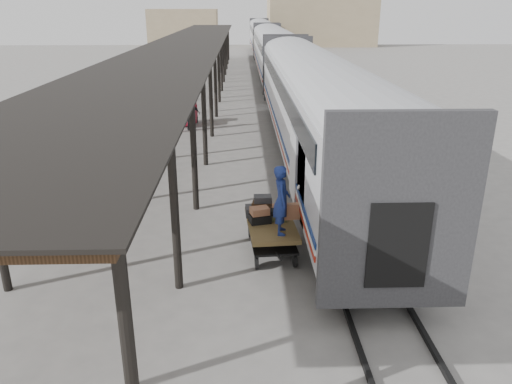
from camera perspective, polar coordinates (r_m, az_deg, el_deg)
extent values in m
plane|color=slate|center=(14.11, -2.34, -6.50)|extent=(160.00, 160.00, 0.00)
cube|color=silver|center=(21.14, 6.60, 9.98)|extent=(3.00, 24.00, 2.90)
cube|color=#28282B|center=(9.93, 16.05, -2.82)|extent=(3.04, 0.22, 3.50)
cube|color=black|center=(20.83, 2.46, 12.45)|extent=(0.04, 22.08, 0.65)
cube|color=black|center=(21.51, 6.41, 5.52)|extent=(2.55, 23.04, 0.50)
cube|color=silver|center=(46.83, 2.07, 15.78)|extent=(3.00, 24.00, 2.90)
cube|color=#28282B|center=(35.01, 3.34, 14.19)|extent=(3.04, 0.22, 3.50)
cube|color=black|center=(46.69, 0.14, 16.89)|extent=(0.04, 22.08, 0.65)
cube|color=black|center=(47.00, 2.04, 13.71)|extent=(2.55, 23.04, 0.50)
cube|color=silver|center=(72.74, 0.71, 17.45)|extent=(3.00, 24.00, 2.90)
cube|color=#28282B|center=(60.87, 1.19, 16.86)|extent=(3.04, 0.22, 3.50)
cube|color=black|center=(72.65, -0.55, 18.15)|extent=(0.04, 22.08, 0.65)
cube|color=black|center=(72.85, 0.70, 16.11)|extent=(2.55, 23.04, 0.50)
cube|color=black|center=(12.92, 6.19, 1.17)|extent=(0.50, 1.70, 2.00)
imported|color=silver|center=(12.96, 6.16, 0.59)|extent=(0.72, 0.89, 1.72)
cube|color=#A06545|center=(13.00, 4.40, -2.19)|extent=(0.57, 0.25, 0.42)
cube|color=#422B19|center=(36.83, -7.61, 16.55)|extent=(4.60, 64.00, 0.18)
cube|color=black|center=(36.82, -7.62, 16.73)|extent=(4.90, 64.30, 0.06)
cylinder|color=black|center=(37.27, -10.69, 13.33)|extent=(0.20, 0.20, 4.00)
cylinder|color=black|center=(67.96, -6.74, 16.60)|extent=(0.20, 0.20, 4.00)
cylinder|color=black|center=(7.26, -14.33, -17.46)|extent=(0.20, 0.20, 4.00)
cylinder|color=black|center=(36.87, -4.21, 13.55)|extent=(0.20, 0.20, 4.00)
cylinder|color=black|center=(67.74, -3.13, 16.69)|extent=(0.20, 0.20, 4.00)
cube|color=black|center=(47.06, 1.13, 12.70)|extent=(0.10, 150.00, 0.12)
cube|color=black|center=(47.15, 2.92, 12.69)|extent=(0.10, 150.00, 0.12)
cube|color=tan|center=(91.65, 7.36, 18.78)|extent=(18.00, 10.00, 8.00)
cube|color=tan|center=(95.19, -8.26, 18.19)|extent=(12.00, 8.00, 6.00)
cube|color=brown|center=(13.65, 1.75, -3.74)|extent=(1.42, 2.49, 0.12)
cube|color=black|center=(13.80, 1.73, -5.06)|extent=(1.32, 2.38, 0.06)
cylinder|color=black|center=(13.01, 0.07, -7.95)|extent=(0.11, 0.40, 0.40)
cylinder|color=black|center=(13.14, 4.45, -7.71)|extent=(0.11, 0.40, 0.40)
cylinder|color=black|center=(14.71, -0.71, -4.45)|extent=(0.11, 0.40, 0.40)
cylinder|color=black|center=(14.82, 3.16, -4.27)|extent=(0.11, 0.40, 0.40)
cube|color=#353537|center=(14.07, 0.27, -2.16)|extent=(0.74, 0.53, 0.25)
cube|color=#A06545|center=(14.24, 2.44, -1.98)|extent=(0.58, 0.42, 0.20)
cube|color=black|center=(13.59, 0.45, -3.05)|extent=(0.64, 0.51, 0.22)
cube|color=#494F2F|center=(13.75, 2.67, -2.90)|extent=(0.49, 0.37, 0.17)
cube|color=#452E1B|center=(13.97, 0.69, -1.47)|extent=(0.59, 0.48, 0.19)
cube|color=#A06545|center=(13.50, 0.43, -2.18)|extent=(0.56, 0.46, 0.19)
cube|color=#353537|center=(13.87, 0.76, -0.78)|extent=(0.49, 0.35, 0.17)
cube|color=black|center=(13.66, 2.45, -2.32)|extent=(0.41, 0.32, 0.13)
cube|color=maroon|center=(29.06, -7.80, 8.69)|extent=(0.99, 1.58, 0.92)
cube|color=maroon|center=(29.34, -7.74, 10.03)|extent=(0.90, 0.65, 0.36)
cylinder|color=black|center=(28.66, -8.74, 7.70)|extent=(0.14, 0.37, 0.37)
cylinder|color=black|center=(28.54, -7.10, 7.72)|extent=(0.14, 0.37, 0.37)
cylinder|color=black|center=(29.75, -8.40, 8.18)|extent=(0.14, 0.37, 0.37)
cylinder|color=black|center=(29.63, -6.82, 8.21)|extent=(0.14, 0.37, 0.37)
imported|color=navy|center=(12.69, 2.94, -0.92)|extent=(0.45, 0.67, 1.82)
imported|color=black|center=(27.73, -7.49, 8.80)|extent=(1.09, 0.62, 1.76)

